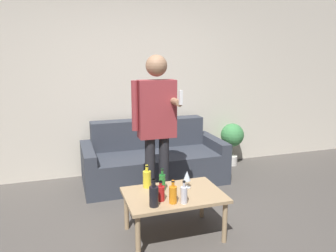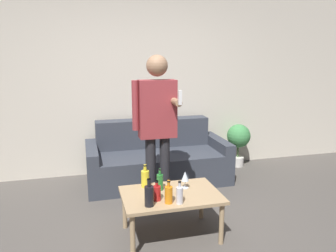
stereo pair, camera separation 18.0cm
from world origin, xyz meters
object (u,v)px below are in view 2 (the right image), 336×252
(coffee_table, at_px, (171,198))
(bottle_orange, at_px, (157,193))
(couch, at_px, (157,160))
(person_standing_front, at_px, (157,120))

(coffee_table, distance_m, bottle_orange, 0.22)
(couch, xyz_separation_m, person_standing_front, (-0.18, -0.82, 0.71))
(couch, height_order, coffee_table, couch)
(coffee_table, relative_size, bottle_orange, 5.01)
(bottle_orange, bearing_deg, coffee_table, 33.10)
(couch, distance_m, bottle_orange, 1.57)
(bottle_orange, distance_m, person_standing_front, 0.88)
(coffee_table, height_order, bottle_orange, bottle_orange)
(coffee_table, relative_size, person_standing_front, 0.54)
(couch, distance_m, coffee_table, 1.43)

